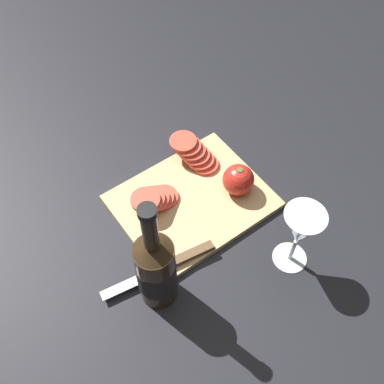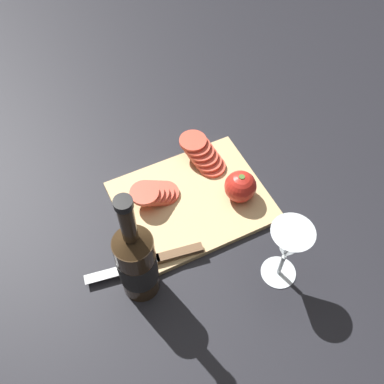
{
  "view_description": "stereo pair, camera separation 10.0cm",
  "coord_description": "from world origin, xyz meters",
  "px_view_note": "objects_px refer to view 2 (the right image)",
  "views": [
    {
      "loc": [
        -0.32,
        -0.43,
        0.87
      ],
      "look_at": [
        0.02,
        0.04,
        0.04
      ],
      "focal_mm": 42.0,
      "sensor_mm": 36.0,
      "label": 1
    },
    {
      "loc": [
        -0.24,
        -0.48,
        0.87
      ],
      "look_at": [
        0.02,
        0.04,
        0.04
      ],
      "focal_mm": 42.0,
      "sensor_mm": 36.0,
      "label": 2
    }
  ],
  "objects_px": {
    "knife": "(168,257)",
    "tomato_slice_stack_far": "(202,154)",
    "whole_tomato": "(241,187)",
    "wine_bottle": "(137,262)",
    "wine_glass": "(288,246)",
    "tomato_slice_stack_near": "(155,193)"
  },
  "relations": [
    {
      "from": "tomato_slice_stack_near",
      "to": "tomato_slice_stack_far",
      "type": "height_order",
      "value": "tomato_slice_stack_far"
    },
    {
      "from": "whole_tomato",
      "to": "wine_glass",
      "type": "bearing_deg",
      "value": -94.81
    },
    {
      "from": "tomato_slice_stack_far",
      "to": "whole_tomato",
      "type": "bearing_deg",
      "value": -77.27
    },
    {
      "from": "wine_glass",
      "to": "tomato_slice_stack_near",
      "type": "height_order",
      "value": "wine_glass"
    },
    {
      "from": "wine_glass",
      "to": "tomato_slice_stack_near",
      "type": "distance_m",
      "value": 0.33
    },
    {
      "from": "knife",
      "to": "whole_tomato",
      "type": "bearing_deg",
      "value": -152.63
    },
    {
      "from": "whole_tomato",
      "to": "knife",
      "type": "height_order",
      "value": "whole_tomato"
    },
    {
      "from": "wine_bottle",
      "to": "knife",
      "type": "relative_size",
      "value": 1.24
    },
    {
      "from": "wine_bottle",
      "to": "tomato_slice_stack_near",
      "type": "bearing_deg",
      "value": 58.49
    },
    {
      "from": "wine_bottle",
      "to": "tomato_slice_stack_far",
      "type": "distance_m",
      "value": 0.35
    },
    {
      "from": "whole_tomato",
      "to": "knife",
      "type": "xyz_separation_m",
      "value": [
        -0.21,
        -0.07,
        -0.03
      ]
    },
    {
      "from": "whole_tomato",
      "to": "knife",
      "type": "distance_m",
      "value": 0.23
    },
    {
      "from": "wine_glass",
      "to": "knife",
      "type": "height_order",
      "value": "wine_glass"
    },
    {
      "from": "wine_bottle",
      "to": "wine_glass",
      "type": "height_order",
      "value": "wine_bottle"
    },
    {
      "from": "knife",
      "to": "tomato_slice_stack_far",
      "type": "height_order",
      "value": "tomato_slice_stack_far"
    },
    {
      "from": "knife",
      "to": "tomato_slice_stack_far",
      "type": "bearing_deg",
      "value": -123.05
    },
    {
      "from": "whole_tomato",
      "to": "tomato_slice_stack_far",
      "type": "relative_size",
      "value": 0.6
    },
    {
      "from": "whole_tomato",
      "to": "tomato_slice_stack_near",
      "type": "bearing_deg",
      "value": 155.66
    },
    {
      "from": "wine_glass",
      "to": "whole_tomato",
      "type": "distance_m",
      "value": 0.21
    },
    {
      "from": "whole_tomato",
      "to": "tomato_slice_stack_far",
      "type": "height_order",
      "value": "whole_tomato"
    },
    {
      "from": "wine_glass",
      "to": "tomato_slice_stack_far",
      "type": "distance_m",
      "value": 0.34
    },
    {
      "from": "tomato_slice_stack_near",
      "to": "tomato_slice_stack_far",
      "type": "distance_m",
      "value": 0.16
    }
  ]
}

